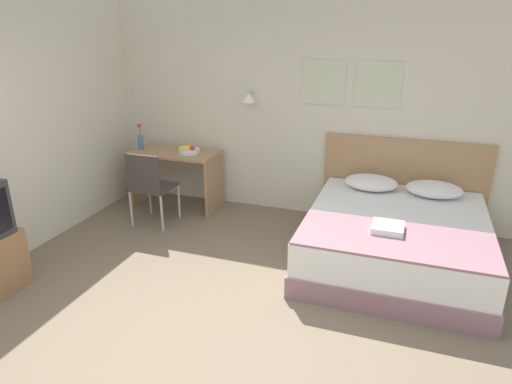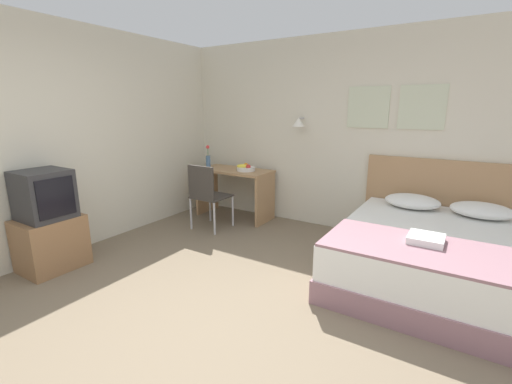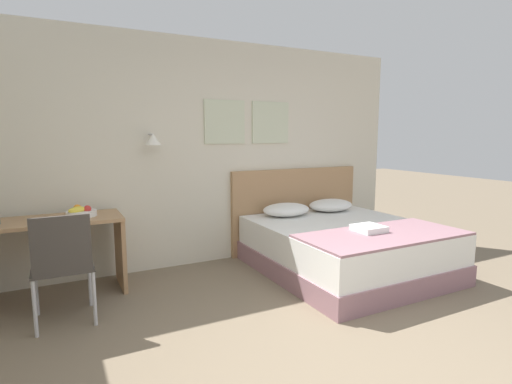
{
  "view_description": "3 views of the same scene",
  "coord_description": "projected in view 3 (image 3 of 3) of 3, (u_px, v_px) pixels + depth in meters",
  "views": [
    {
      "loc": [
        1.42,
        -2.52,
        2.39
      ],
      "look_at": [
        -0.01,
        1.54,
        0.77
      ],
      "focal_mm": 32.0,
      "sensor_mm": 36.0,
      "label": 1
    },
    {
      "loc": [
        1.53,
        -1.62,
        1.69
      ],
      "look_at": [
        -0.54,
        1.68,
        0.73
      ],
      "focal_mm": 24.0,
      "sensor_mm": 36.0,
      "label": 2
    },
    {
      "loc": [
        -1.55,
        -1.52,
        1.55
      ],
      "look_at": [
        0.34,
        2.13,
        0.96
      ],
      "focal_mm": 28.0,
      "sensor_mm": 36.0,
      "label": 3
    }
  ],
  "objects": [
    {
      "name": "desk",
      "position": [
        58.0,
        243.0,
        3.8
      ],
      "size": [
        1.16,
        0.57,
        0.77
      ],
      "color": "#A87F56",
      "rests_on": "ground_plane"
    },
    {
      "name": "fruit_bowl",
      "position": [
        81.0,
        212.0,
        3.85
      ],
      "size": [
        0.28,
        0.28,
        0.11
      ],
      "color": "silver",
      "rests_on": "desk"
    },
    {
      "name": "pillow_right",
      "position": [
        331.0,
        205.0,
        5.28
      ],
      "size": [
        0.61,
        0.45,
        0.16
      ],
      "color": "white",
      "rests_on": "bed"
    },
    {
      "name": "bed",
      "position": [
        345.0,
        248.0,
        4.54
      ],
      "size": [
        1.78,
        1.99,
        0.55
      ],
      "color": "gray",
      "rests_on": "ground_plane"
    },
    {
      "name": "folded_towel_near_foot",
      "position": [
        369.0,
        228.0,
        4.08
      ],
      "size": [
        0.28,
        0.28,
        0.06
      ],
      "color": "white",
      "rests_on": "throw_blanket"
    },
    {
      "name": "wall_back",
      "position": [
        197.0,
        153.0,
        4.72
      ],
      "size": [
        5.65,
        0.31,
        2.65
      ],
      "color": "beige",
      "rests_on": "ground_plane"
    },
    {
      "name": "headboard",
      "position": [
        296.0,
        209.0,
        5.4
      ],
      "size": [
        1.9,
        0.06,
        1.1
      ],
      "color": "#A87F56",
      "rests_on": "ground_plane"
    },
    {
      "name": "throw_blanket",
      "position": [
        384.0,
        235.0,
        3.99
      ],
      "size": [
        1.73,
        0.8,
        0.02
      ],
      "color": "gray",
      "rests_on": "bed"
    },
    {
      "name": "pillow_left",
      "position": [
        286.0,
        210.0,
        4.97
      ],
      "size": [
        0.61,
        0.45,
        0.16
      ],
      "color": "white",
      "rests_on": "bed"
    },
    {
      "name": "desk_chair",
      "position": [
        62.0,
        260.0,
        3.19
      ],
      "size": [
        0.47,
        0.47,
        0.93
      ],
      "color": "#3D3833",
      "rests_on": "ground_plane"
    }
  ]
}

